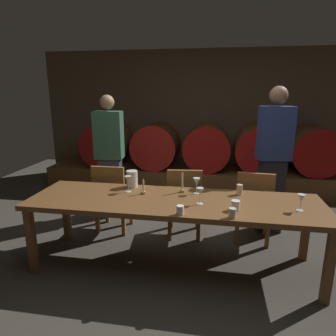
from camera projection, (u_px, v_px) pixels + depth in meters
ground_plane at (193, 261)px, 3.14m from camera, size 8.39×8.39×0.00m
back_wall at (208, 117)px, 5.76m from camera, size 6.45×0.24×2.50m
barrel_shelf at (204, 178)px, 5.50m from camera, size 5.81×0.90×0.36m
wine_barrel_far_left at (108, 144)px, 5.65m from camera, size 0.81×0.79×0.81m
wine_barrel_left at (156, 146)px, 5.50m from camera, size 0.81×0.79×0.81m
wine_barrel_center at (207, 147)px, 5.35m from camera, size 0.81×0.79×0.81m
wine_barrel_right at (258, 149)px, 5.21m from camera, size 0.81×0.79×0.81m
wine_barrel_far_right at (313, 150)px, 5.07m from camera, size 0.81×0.79×0.81m
dining_table at (174, 206)px, 2.90m from camera, size 2.85×0.81×0.72m
chair_left at (112, 195)px, 3.70m from camera, size 0.40×0.40×0.88m
chair_center at (184, 199)px, 3.55m from camera, size 0.44×0.44×0.88m
chair_right at (254, 203)px, 3.42m from camera, size 0.43×0.43×0.88m
guest_left at (110, 155)px, 4.16m from camera, size 0.40×0.27×1.70m
guest_right at (273, 160)px, 3.61m from camera, size 0.41×0.29×1.81m
candle_left at (143, 190)px, 3.04m from camera, size 0.05×0.05×0.17m
candle_right at (182, 186)px, 3.09m from camera, size 0.05×0.05×0.23m
pitcher at (132, 179)px, 3.25m from camera, size 0.12×0.12×0.18m
wine_glass_far_left at (128, 180)px, 3.08m from camera, size 0.07×0.07×0.17m
wine_glass_center_left at (197, 182)px, 3.03m from camera, size 0.07×0.07×0.17m
wine_glass_center_right at (200, 192)px, 2.75m from camera, size 0.07×0.07×0.16m
wine_glass_far_right at (301, 199)px, 2.60m from camera, size 0.07×0.07×0.15m
cup_far_left at (180, 210)px, 2.53m from camera, size 0.07×0.07×0.08m
cup_center_left at (232, 213)px, 2.46m from camera, size 0.06×0.06×0.09m
cup_center_right at (236, 205)px, 2.62m from camera, size 0.08×0.08×0.09m
cup_far_right at (239, 190)px, 3.01m from camera, size 0.06×0.06×0.11m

